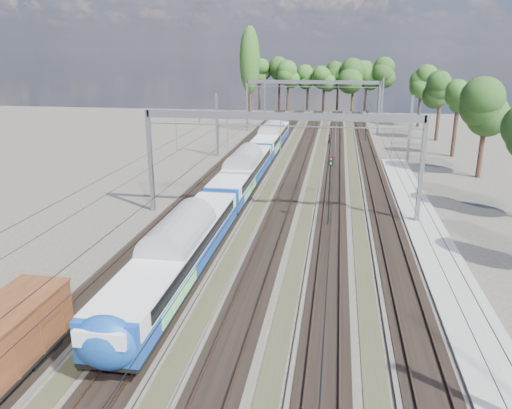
% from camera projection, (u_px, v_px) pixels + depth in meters
% --- Properties ---
extents(track_bed, '(21.00, 130.00, 0.34)m').
position_uv_depth(track_bed, '(295.00, 175.00, 57.54)').
color(track_bed, '#47423A').
rests_on(track_bed, ground).
extents(platform, '(3.00, 70.00, 0.30)m').
position_uv_depth(platform, '(447.00, 273.00, 32.10)').
color(platform, gray).
rests_on(platform, ground).
extents(catenary, '(25.65, 130.00, 9.00)m').
position_uv_depth(catenary, '(304.00, 112.00, 62.88)').
color(catenary, gray).
rests_on(catenary, ground).
extents(tree_belt, '(40.90, 101.39, 12.00)m').
position_uv_depth(tree_belt, '(348.00, 80.00, 100.01)').
color(tree_belt, black).
rests_on(tree_belt, ground).
extents(poplar, '(4.40, 4.40, 19.04)m').
position_uv_depth(poplar, '(250.00, 61.00, 106.29)').
color(poplar, black).
rests_on(poplar, ground).
extents(emu_train, '(3.01, 63.56, 4.39)m').
position_uv_depth(emu_train, '(243.00, 169.00, 49.72)').
color(emu_train, black).
rests_on(emu_train, ground).
extents(worker, '(0.50, 0.67, 1.66)m').
position_uv_depth(worker, '(329.00, 140.00, 76.39)').
color(worker, black).
rests_on(worker, ground).
extents(signal_near, '(0.40, 0.36, 5.83)m').
position_uv_depth(signal_near, '(330.00, 183.00, 39.91)').
color(signal_near, black).
rests_on(signal_near, ground).
extents(signal_far, '(0.35, 0.31, 5.20)m').
position_uv_depth(signal_far, '(367.00, 121.00, 78.03)').
color(signal_far, black).
rests_on(signal_far, ground).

